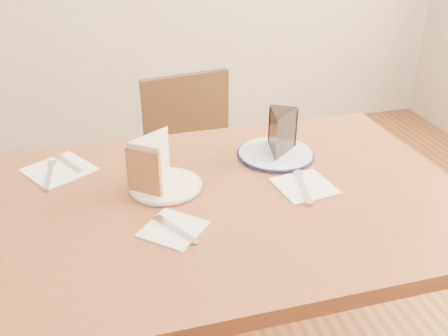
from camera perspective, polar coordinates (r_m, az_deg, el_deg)
table at (r=1.30m, az=0.23°, el=-6.93°), size 1.20×0.80×0.75m
chair_far at (r=1.93m, az=-2.75°, el=-0.86°), size 0.46×0.46×0.82m
plate_cream at (r=1.28m, az=-6.70°, el=-2.05°), size 0.18×0.18×0.01m
plate_navy at (r=1.44m, az=5.92°, el=1.62°), size 0.21×0.21×0.01m
carrot_cake at (r=1.27m, az=-7.62°, el=0.88°), size 0.15×0.15×0.11m
chocolate_cake at (r=1.41m, az=6.36°, el=3.76°), size 0.13×0.14×0.11m
napkin_cream at (r=1.13m, az=-5.82°, el=-6.94°), size 0.17×0.17×0.00m
napkin_navy at (r=1.30m, az=9.17°, el=-2.06°), size 0.15×0.15×0.00m
napkin_spare at (r=1.43m, az=-18.31°, el=-0.19°), size 0.22×0.22×0.00m
fork_cream at (r=1.12m, az=-5.43°, el=-7.05°), size 0.08×0.13×0.00m
knife_navy at (r=1.29m, az=9.00°, el=-2.06°), size 0.05×0.17×0.00m
fork_spare at (r=1.45m, az=-17.37°, el=0.54°), size 0.08×0.13×0.00m
knife_spare at (r=1.40m, az=-19.33°, el=-0.75°), size 0.03×0.16×0.00m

